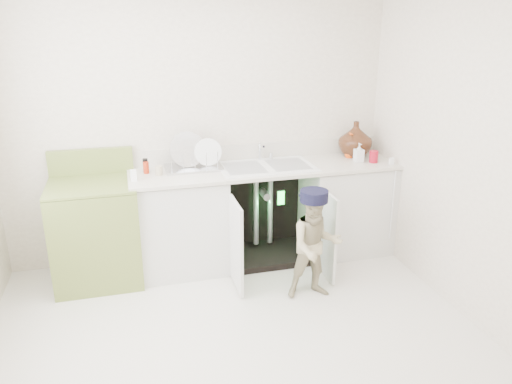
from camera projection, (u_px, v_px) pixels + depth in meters
ground at (239, 339)px, 3.56m from camera, size 3.50×3.50×0.00m
room_shell at (236, 172)px, 3.15m from camera, size 6.00×5.50×1.26m
counter_run at (269, 210)px, 4.65m from camera, size 2.44×1.02×1.24m
avocado_stove at (96, 231)px, 4.25m from camera, size 0.71×0.65×1.10m
repair_worker at (316, 244)px, 3.98m from camera, size 0.47×0.63×0.91m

